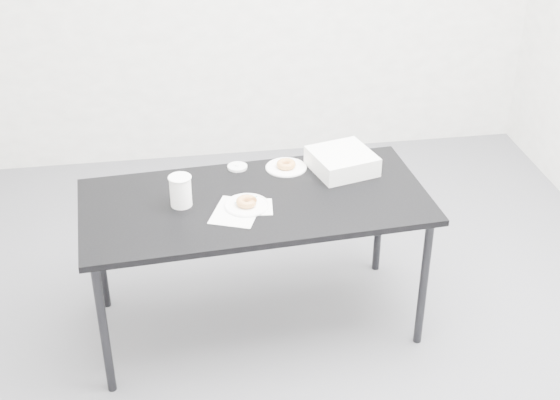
{
  "coord_description": "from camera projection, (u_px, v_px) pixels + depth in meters",
  "views": [
    {
      "loc": [
        -0.47,
        -2.91,
        2.52
      ],
      "look_at": [
        -0.01,
        0.02,
        0.77
      ],
      "focal_mm": 50.0,
      "sensor_mm": 36.0,
      "label": 1
    }
  ],
  "objects": [
    {
      "name": "plate_near",
      "position": [
        247.0,
        205.0,
        3.49
      ],
      "size": [
        0.2,
        0.2,
        0.01
      ],
      "primitive_type": "cylinder",
      "color": "white",
      "rests_on": "napkin"
    },
    {
      "name": "bakery_box",
      "position": [
        342.0,
        161.0,
        3.76
      ],
      "size": [
        0.34,
        0.34,
        0.09
      ],
      "primitive_type": "cube",
      "rotation": [
        0.0,
        0.0,
        0.26
      ],
      "color": "white",
      "rests_on": "table"
    },
    {
      "name": "logo_patch",
      "position": [
        250.0,
        199.0,
        3.54
      ],
      "size": [
        0.05,
        0.05,
        0.0
      ],
      "primitive_type": "cube",
      "rotation": [
        0.0,
        0.0,
        -0.38
      ],
      "color": "green",
      "rests_on": "scorecard"
    },
    {
      "name": "pen",
      "position": [
        246.0,
        200.0,
        3.52
      ],
      "size": [
        0.11,
        0.05,
        0.01
      ],
      "primitive_type": "cylinder",
      "rotation": [
        0.0,
        1.57,
        0.38
      ],
      "color": "#0B7A80",
      "rests_on": "scorecard"
    },
    {
      "name": "table",
      "position": [
        255.0,
        209.0,
        3.57
      ],
      "size": [
        1.63,
        0.85,
        0.72
      ],
      "rotation": [
        0.0,
        0.0,
        0.07
      ],
      "color": "black",
      "rests_on": "floor"
    },
    {
      "name": "plate_far",
      "position": [
        286.0,
        167.0,
        3.8
      ],
      "size": [
        0.2,
        0.2,
        0.01
      ],
      "primitive_type": "cylinder",
      "color": "white",
      "rests_on": "table"
    },
    {
      "name": "donut_far",
      "position": [
        286.0,
        164.0,
        3.79
      ],
      "size": [
        0.12,
        0.12,
        0.03
      ],
      "primitive_type": "torus",
      "rotation": [
        0.0,
        0.0,
        0.42
      ],
      "color": "#D38443",
      "rests_on": "plate_far"
    },
    {
      "name": "donut_near",
      "position": [
        247.0,
        202.0,
        3.48
      ],
      "size": [
        0.12,
        0.12,
        0.03
      ],
      "primitive_type": "torus",
      "rotation": [
        0.0,
        0.0,
        -0.24
      ],
      "color": "#D38443",
      "rests_on": "plate_near"
    },
    {
      "name": "floor",
      "position": [
        283.0,
        336.0,
        3.82
      ],
      "size": [
        4.0,
        4.0,
        0.0
      ],
      "primitive_type": "plane",
      "color": "#535258",
      "rests_on": "ground"
    },
    {
      "name": "coffee_cup",
      "position": [
        181.0,
        191.0,
        3.46
      ],
      "size": [
        0.1,
        0.1,
        0.15
      ],
      "primitive_type": "cylinder",
      "color": "white",
      "rests_on": "table"
    },
    {
      "name": "cup_lid",
      "position": [
        237.0,
        167.0,
        3.8
      ],
      "size": [
        0.1,
        0.1,
        0.01
      ],
      "primitive_type": "cylinder",
      "color": "white",
      "rests_on": "table"
    },
    {
      "name": "scorecard",
      "position": [
        236.0,
        212.0,
        3.45
      ],
      "size": [
        0.27,
        0.3,
        0.0
      ],
      "primitive_type": "cube",
      "rotation": [
        0.0,
        0.0,
        -0.38
      ],
      "color": "white",
      "rests_on": "table"
    },
    {
      "name": "napkin",
      "position": [
        256.0,
        207.0,
        3.48
      ],
      "size": [
        0.16,
        0.16,
        0.0
      ],
      "primitive_type": "cube",
      "rotation": [
        0.0,
        0.0,
        -0.1
      ],
      "color": "white",
      "rests_on": "table"
    }
  ]
}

